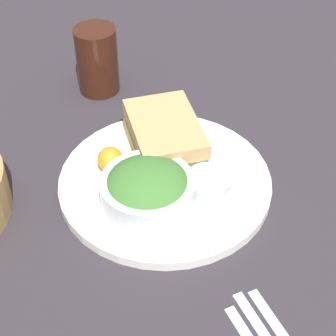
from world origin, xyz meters
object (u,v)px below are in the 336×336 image
at_px(dressing_cup, 211,185).
at_px(drink_glass, 100,60).
at_px(salad_bowl, 151,190).
at_px(sandwich, 169,138).
at_px(plate, 168,182).

relative_size(dressing_cup, drink_glass, 0.53).
distance_m(salad_bowl, dressing_cup, 0.09).
distance_m(sandwich, salad_bowl, 0.11).
bearing_deg(plate, drink_glass, 24.87).
bearing_deg(salad_bowl, sandwich, -13.11).
distance_m(salad_bowl, drink_glass, 0.31).
height_order(plate, salad_bowl, salad_bowl).
height_order(salad_bowl, dressing_cup, salad_bowl).
bearing_deg(plate, dressing_cup, -116.87).
height_order(plate, dressing_cup, dressing_cup).
height_order(sandwich, drink_glass, drink_glass).
bearing_deg(dressing_cup, sandwich, 33.60).
height_order(dressing_cup, drink_glass, drink_glass).
xyz_separation_m(plate, dressing_cup, (-0.03, -0.06, 0.02)).
xyz_separation_m(salad_bowl, drink_glass, (0.29, 0.09, 0.01)).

